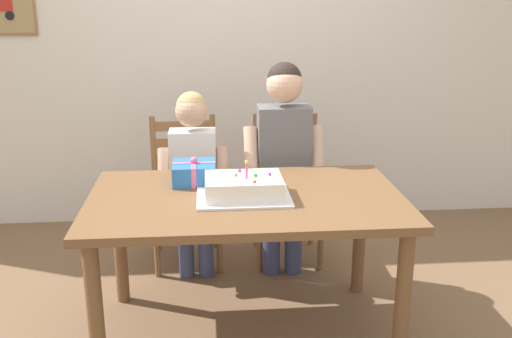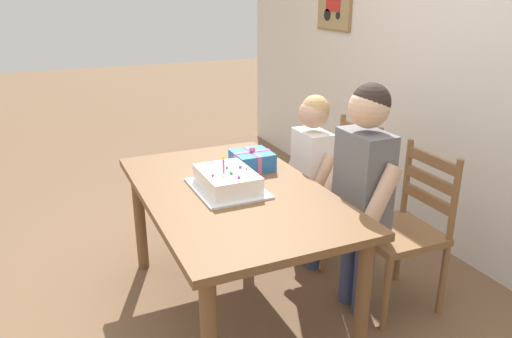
% 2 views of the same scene
% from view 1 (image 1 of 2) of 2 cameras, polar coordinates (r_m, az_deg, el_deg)
% --- Properties ---
extents(ground_plane, '(20.00, 20.00, 0.00)m').
position_cam_1_polar(ground_plane, '(3.11, -0.91, -15.56)').
color(ground_plane, brown).
extents(back_wall, '(6.40, 0.11, 2.60)m').
position_cam_1_polar(back_wall, '(4.28, -2.65, 11.99)').
color(back_wall, silver).
rests_on(back_wall, ground).
extents(dining_table, '(1.50, 0.91, 0.74)m').
position_cam_1_polar(dining_table, '(2.81, -0.97, -4.44)').
color(dining_table, brown).
rests_on(dining_table, ground).
extents(birthday_cake, '(0.44, 0.34, 0.19)m').
position_cam_1_polar(birthday_cake, '(2.74, -1.23, -1.86)').
color(birthday_cake, silver).
rests_on(birthday_cake, dining_table).
extents(gift_box_red_large, '(0.22, 0.22, 0.14)m').
position_cam_1_polar(gift_box_red_large, '(2.97, -6.08, -0.37)').
color(gift_box_red_large, '#286BB7').
rests_on(gift_box_red_large, dining_table).
extents(chair_left, '(0.45, 0.45, 0.92)m').
position_cam_1_polar(chair_left, '(3.71, -6.92, -2.08)').
color(chair_left, brown).
rests_on(chair_left, ground).
extents(chair_right, '(0.43, 0.43, 0.92)m').
position_cam_1_polar(chair_right, '(3.74, 3.03, -1.81)').
color(chair_right, brown).
rests_on(chair_right, ground).
extents(child_older, '(0.47, 0.26, 1.30)m').
position_cam_1_polar(child_older, '(3.39, 2.73, 1.88)').
color(child_older, '#38426B').
rests_on(child_older, ground).
extents(child_younger, '(0.41, 0.23, 1.14)m').
position_cam_1_polar(child_younger, '(3.39, -6.16, 0.08)').
color(child_younger, '#38426B').
rests_on(child_younger, ground).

